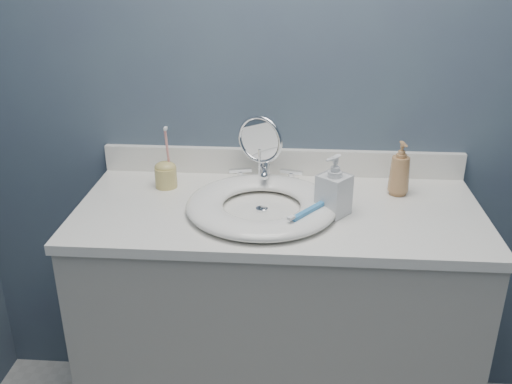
# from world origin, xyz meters

# --- Properties ---
(back_wall) EXTENTS (2.20, 0.02, 2.40)m
(back_wall) POSITION_xyz_m (0.00, 1.25, 1.20)
(back_wall) COLOR #414D61
(back_wall) RESTS_ON ground
(vanity_cabinet) EXTENTS (1.20, 0.55, 0.85)m
(vanity_cabinet) POSITION_xyz_m (0.00, 0.97, 0.42)
(vanity_cabinet) COLOR #ACA89D
(vanity_cabinet) RESTS_ON ground
(countertop) EXTENTS (1.22, 0.57, 0.03)m
(countertop) POSITION_xyz_m (0.00, 0.97, 0.86)
(countertop) COLOR white
(countertop) RESTS_ON vanity_cabinet
(backsplash) EXTENTS (1.22, 0.02, 0.09)m
(backsplash) POSITION_xyz_m (0.00, 1.24, 0.93)
(backsplash) COLOR white
(backsplash) RESTS_ON countertop
(basin) EXTENTS (0.45, 0.45, 0.04)m
(basin) POSITION_xyz_m (-0.05, 0.94, 0.90)
(basin) COLOR white
(basin) RESTS_ON countertop
(drain) EXTENTS (0.04, 0.04, 0.01)m
(drain) POSITION_xyz_m (-0.05, 0.94, 0.88)
(drain) COLOR silver
(drain) RESTS_ON countertop
(faucet) EXTENTS (0.25, 0.13, 0.07)m
(faucet) POSITION_xyz_m (-0.05, 1.14, 0.91)
(faucet) COLOR silver
(faucet) RESTS_ON countertop
(makeup_mirror) EXTENTS (0.15, 0.09, 0.24)m
(makeup_mirror) POSITION_xyz_m (-0.07, 1.14, 1.01)
(makeup_mirror) COLOR silver
(makeup_mirror) RESTS_ON countertop
(soap_bottle_amber) EXTENTS (0.08, 0.08, 0.17)m
(soap_bottle_amber) POSITION_xyz_m (0.37, 1.10, 0.97)
(soap_bottle_amber) COLOR #AD7D4E
(soap_bottle_amber) RESTS_ON countertop
(soap_bottle_clear) EXTENTS (0.12, 0.12, 0.18)m
(soap_bottle_clear) POSITION_xyz_m (0.16, 0.94, 0.97)
(soap_bottle_clear) COLOR silver
(soap_bottle_clear) RESTS_ON countertop
(toothbrush_holder) EXTENTS (0.07, 0.07, 0.20)m
(toothbrush_holder) POSITION_xyz_m (-0.37, 1.10, 0.93)
(toothbrush_holder) COLOR tan
(toothbrush_holder) RESTS_ON countertop
(toothbrush_lying) EXTENTS (0.12, 0.15, 0.02)m
(toothbrush_lying) POSITION_xyz_m (0.09, 0.86, 0.92)
(toothbrush_lying) COLOR #398ACB
(toothbrush_lying) RESTS_ON basin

